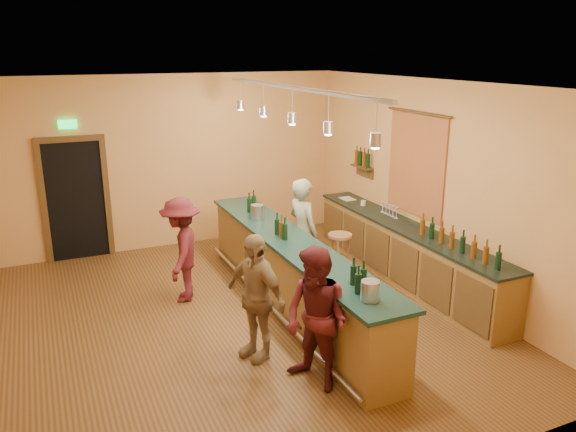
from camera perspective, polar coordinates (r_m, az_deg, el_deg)
name	(u,v)px	position (r m, az deg, el deg)	size (l,w,h in m)	color
floor	(234,321)	(7.96, -5.49, -10.53)	(7.00, 7.00, 0.00)	#513217
ceiling	(227,85)	(7.10, -6.21, 13.13)	(6.50, 7.00, 0.02)	silver
wall_back	(170,162)	(10.66, -11.90, 5.35)	(6.50, 0.02, 3.20)	tan
wall_front	(379,326)	(4.41, 9.20, -10.93)	(6.50, 0.02, 3.20)	tan
wall_right	(432,186)	(8.90, 14.42, 2.98)	(0.02, 7.00, 3.20)	tan
doorway	(76,197)	(10.52, -20.77, 1.81)	(1.15, 0.09, 2.48)	black
tapestry	(416,165)	(9.15, 12.88, 5.05)	(0.03, 1.40, 1.60)	maroon
bottle_shelf	(362,161)	(10.36, 7.58, 5.61)	(0.17, 0.55, 0.54)	#4B3216
back_counter	(406,253)	(9.19, 11.85, -3.68)	(0.60, 4.55, 1.27)	brown
tasting_bar	(292,270)	(8.00, 0.38, -5.52)	(0.73, 5.10, 1.38)	brown
pendant_track	(292,100)	(7.43, 0.42, 11.70)	(0.11, 4.60, 0.50)	silver
bartender	(303,232)	(8.78, 1.55, -1.67)	(0.63, 0.41, 1.73)	gray
customer_a	(317,319)	(6.19, 2.92, -10.43)	(0.79, 0.61, 1.62)	#59191E
customer_b	(255,297)	(6.76, -3.33, -8.18)	(0.92, 0.38, 1.58)	#997A51
customer_c	(181,250)	(8.40, -10.77, -3.39)	(1.02, 0.58, 1.57)	#59191E
bar_stool	(340,243)	(9.01, 5.28, -2.71)	(0.38, 0.38, 0.79)	#9B6C46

